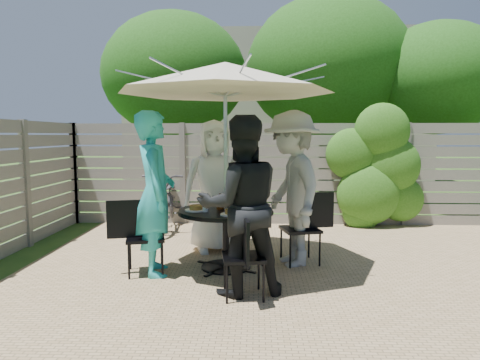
{
  "coord_description": "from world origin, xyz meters",
  "views": [
    {
      "loc": [
        -0.66,
        -4.68,
        1.63
      ],
      "look_at": [
        -0.86,
        0.57,
        1.07
      ],
      "focal_mm": 32.0,
      "sensor_mm": 36.0,
      "label": 1
    }
  ],
  "objects_px": {
    "person_right": "(292,189)",
    "syrup_jug": "(220,202)",
    "chair_left": "(144,252)",
    "glass_left": "(205,206)",
    "plate_front": "(232,213)",
    "chair_right": "(301,243)",
    "bicycle": "(168,201)",
    "person_left": "(155,194)",
    "umbrella": "(225,78)",
    "patio_table": "(226,228)",
    "chair_back": "(213,229)",
    "chair_front": "(244,274)",
    "coffee_cup": "(230,201)",
    "glass_right": "(245,202)",
    "plate_right": "(255,206)",
    "person_front": "(241,206)",
    "plate_left": "(196,209)",
    "plate_back": "(221,203)",
    "person_back": "(215,186)",
    "glass_front": "(239,207)"
  },
  "relations": [
    {
      "from": "person_right",
      "to": "syrup_jug",
      "type": "xyz_separation_m",
      "value": [
        -0.87,
        -0.18,
        -0.15
      ]
    },
    {
      "from": "chair_left",
      "to": "glass_left",
      "type": "height_order",
      "value": "chair_left"
    },
    {
      "from": "plate_front",
      "to": "glass_left",
      "type": "height_order",
      "value": "glass_left"
    },
    {
      "from": "chair_right",
      "to": "plate_front",
      "type": "distance_m",
      "value": 1.14
    },
    {
      "from": "syrup_jug",
      "to": "bicycle",
      "type": "distance_m",
      "value": 2.47
    },
    {
      "from": "person_left",
      "to": "plate_front",
      "type": "xyz_separation_m",
      "value": [
        0.89,
        -0.14,
        -0.19
      ]
    },
    {
      "from": "umbrella",
      "to": "chair_left",
      "type": "distance_m",
      "value": 2.24
    },
    {
      "from": "chair_left",
      "to": "person_left",
      "type": "bearing_deg",
      "value": 0.4
    },
    {
      "from": "patio_table",
      "to": "chair_back",
      "type": "bearing_deg",
      "value": 104.79
    },
    {
      "from": "patio_table",
      "to": "chair_front",
      "type": "bearing_deg",
      "value": -75.4
    },
    {
      "from": "chair_back",
      "to": "glass_left",
      "type": "bearing_deg",
      "value": -18.66
    },
    {
      "from": "syrup_jug",
      "to": "coffee_cup",
      "type": "relative_size",
      "value": 1.33
    },
    {
      "from": "patio_table",
      "to": "glass_right",
      "type": "height_order",
      "value": "glass_right"
    },
    {
      "from": "chair_back",
      "to": "plate_right",
      "type": "relative_size",
      "value": 3.64
    },
    {
      "from": "chair_left",
      "to": "coffee_cup",
      "type": "relative_size",
      "value": 7.41
    },
    {
      "from": "person_front",
      "to": "chair_right",
      "type": "bearing_deg",
      "value": -139.32
    },
    {
      "from": "plate_left",
      "to": "coffee_cup",
      "type": "height_order",
      "value": "coffee_cup"
    },
    {
      "from": "umbrella",
      "to": "plate_left",
      "type": "relative_size",
      "value": 11.97
    },
    {
      "from": "plate_back",
      "to": "glass_right",
      "type": "relative_size",
      "value": 1.86
    },
    {
      "from": "chair_back",
      "to": "glass_right",
      "type": "height_order",
      "value": "chair_back"
    },
    {
      "from": "person_right",
      "to": "glass_right",
      "type": "bearing_deg",
      "value": -100.42
    },
    {
      "from": "person_left",
      "to": "person_right",
      "type": "height_order",
      "value": "person_right"
    },
    {
      "from": "umbrella",
      "to": "chair_right",
      "type": "height_order",
      "value": "umbrella"
    },
    {
      "from": "person_back",
      "to": "chair_front",
      "type": "distance_m",
      "value": 1.91
    },
    {
      "from": "plate_right",
      "to": "glass_left",
      "type": "bearing_deg",
      "value": -155.69
    },
    {
      "from": "plate_front",
      "to": "plate_right",
      "type": "distance_m",
      "value": 0.51
    },
    {
      "from": "person_front",
      "to": "glass_left",
      "type": "height_order",
      "value": "person_front"
    },
    {
      "from": "chair_right",
      "to": "chair_left",
      "type": "bearing_deg",
      "value": 1.13
    },
    {
      "from": "umbrella",
      "to": "plate_front",
      "type": "relative_size",
      "value": 11.97
    },
    {
      "from": "plate_right",
      "to": "bicycle",
      "type": "distance_m",
      "value": 2.63
    },
    {
      "from": "chair_left",
      "to": "bicycle",
      "type": "relative_size",
      "value": 0.47
    },
    {
      "from": "plate_right",
      "to": "bicycle",
      "type": "relative_size",
      "value": 0.14
    },
    {
      "from": "chair_back",
      "to": "syrup_jug",
      "type": "height_order",
      "value": "chair_back"
    },
    {
      "from": "person_right",
      "to": "coffee_cup",
      "type": "bearing_deg",
      "value": -106.77
    },
    {
      "from": "chair_right",
      "to": "coffee_cup",
      "type": "distance_m",
      "value": 1.04
    },
    {
      "from": "plate_right",
      "to": "glass_right",
      "type": "bearing_deg",
      "value": 148.45
    },
    {
      "from": "patio_table",
      "to": "plate_front",
      "type": "distance_m",
      "value": 0.44
    },
    {
      "from": "umbrella",
      "to": "chair_left",
      "type": "bearing_deg",
      "value": -165.3
    },
    {
      "from": "chair_right",
      "to": "glass_left",
      "type": "relative_size",
      "value": 6.51
    },
    {
      "from": "person_back",
      "to": "coffee_cup",
      "type": "xyz_separation_m",
      "value": [
        0.25,
        -0.56,
        -0.12
      ]
    },
    {
      "from": "plate_left",
      "to": "plate_front",
      "type": "height_order",
      "value": "same"
    },
    {
      "from": "patio_table",
      "to": "chair_left",
      "type": "bearing_deg",
      "value": -165.3
    },
    {
      "from": "person_back",
      "to": "glass_front",
      "type": "bearing_deg",
      "value": -84.5
    },
    {
      "from": "glass_left",
      "to": "plate_right",
      "type": "bearing_deg",
      "value": 24.31
    },
    {
      "from": "chair_right",
      "to": "plate_right",
      "type": "height_order",
      "value": "chair_right"
    },
    {
      "from": "chair_right",
      "to": "syrup_jug",
      "type": "height_order",
      "value": "chair_right"
    },
    {
      "from": "chair_back",
      "to": "coffee_cup",
      "type": "height_order",
      "value": "chair_back"
    },
    {
      "from": "plate_back",
      "to": "coffee_cup",
      "type": "relative_size",
      "value": 2.17
    },
    {
      "from": "chair_left",
      "to": "glass_right",
      "type": "bearing_deg",
      "value": 5.34
    },
    {
      "from": "plate_right",
      "to": "syrup_jug",
      "type": "height_order",
      "value": "syrup_jug"
    }
  ]
}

